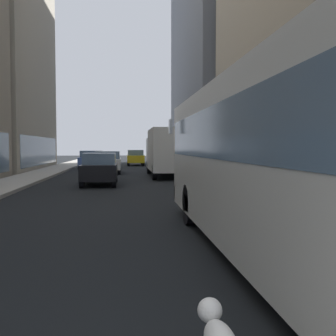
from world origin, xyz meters
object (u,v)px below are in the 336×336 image
at_px(box_truck, 167,151).
at_px(car_white_van, 107,162).
at_px(car_yellow_taxi, 135,158).
at_px(car_black_suv, 100,169).
at_px(transit_bus, 296,156).
at_px(car_blue_hatchback, 92,160).

bearing_deg(box_truck, car_white_van, 135.49).
height_order(car_yellow_taxi, car_black_suv, same).
height_order(transit_bus, car_yellow_taxi, transit_bus).
height_order(transit_bus, car_blue_hatchback, transit_bus).
relative_size(transit_bus, car_black_suv, 2.88).
relative_size(car_yellow_taxi, box_truck, 0.62).
bearing_deg(transit_bus, car_black_suv, 105.41).
distance_m(car_black_suv, box_truck, 6.83).
bearing_deg(car_blue_hatchback, car_white_van, -74.18).
bearing_deg(car_yellow_taxi, car_black_suv, -96.11).
relative_size(transit_bus, car_white_van, 2.94).
xyz_separation_m(transit_bus, box_truck, (0.00, 19.98, -0.11)).
xyz_separation_m(transit_bus, car_black_suv, (-4.00, 14.51, -0.96)).
bearing_deg(transit_bus, car_white_van, 99.50).
xyz_separation_m(car_blue_hatchback, box_truck, (5.60, -9.58, 0.84)).
height_order(car_white_van, box_truck, box_truck).
bearing_deg(car_yellow_taxi, car_blue_hatchback, -118.49).
height_order(car_yellow_taxi, box_truck, box_truck).
height_order(car_blue_hatchback, box_truck, box_truck).
relative_size(car_white_van, car_blue_hatchback, 0.94).
relative_size(transit_bus, car_blue_hatchback, 2.77).
relative_size(car_yellow_taxi, car_blue_hatchback, 1.12).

